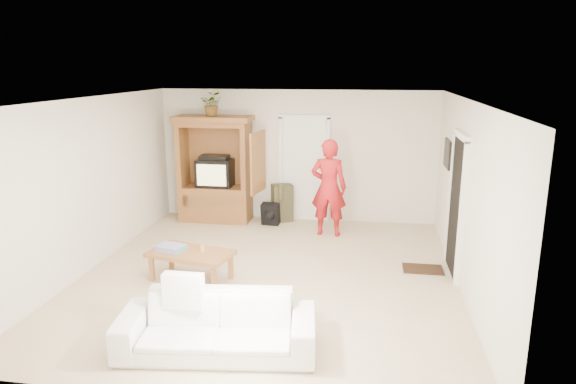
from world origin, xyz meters
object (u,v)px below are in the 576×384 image
sofa (217,325)px  coffee_table (191,255)px  armoire (216,176)px  man (329,188)px

sofa → coffee_table: (-0.93, 1.81, 0.07)m
armoire → man: bearing=-14.7°
armoire → sofa: bearing=-73.4°
coffee_table → man: bearing=65.8°
sofa → coffee_table: bearing=110.4°
man → coffee_table: (-1.80, -2.39, -0.51)m
armoire → sofa: 5.03m
armoire → coffee_table: size_ratio=1.62×
armoire → coffee_table: (0.50, -2.99, -0.53)m
man → coffee_table: size_ratio=1.38×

